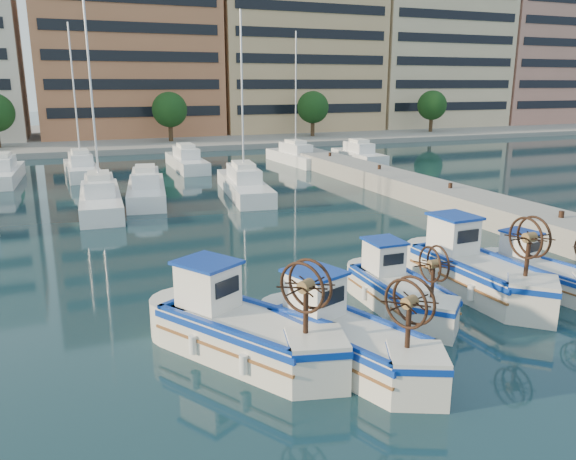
% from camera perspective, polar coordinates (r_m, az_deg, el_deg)
% --- Properties ---
extents(ground, '(300.00, 300.00, 0.00)m').
position_cam_1_polar(ground, '(16.32, 9.42, -11.41)').
color(ground, '#18343E').
rests_on(ground, ground).
extents(quay, '(3.00, 60.00, 1.20)m').
position_cam_1_polar(quay, '(29.88, 23.07, 0.88)').
color(quay, gray).
rests_on(quay, ground).
extents(waterfront, '(180.00, 40.00, 25.60)m').
position_cam_1_polar(waterfront, '(79.42, -9.88, 17.35)').
color(waterfront, gray).
rests_on(waterfront, ground).
extents(yacht_marina, '(39.84, 23.42, 11.50)m').
position_cam_1_polar(yacht_marina, '(41.04, -14.77, 4.95)').
color(yacht_marina, white).
rests_on(yacht_marina, ground).
extents(fishing_boat_a, '(4.20, 5.11, 3.11)m').
position_cam_1_polar(fishing_boat_a, '(15.21, -4.88, -9.70)').
color(fishing_boat_a, silver).
rests_on(fishing_boat_a, ground).
extents(fishing_boat_b, '(3.31, 4.80, 2.90)m').
position_cam_1_polar(fishing_boat_b, '(14.88, 5.65, -10.54)').
color(fishing_boat_b, silver).
rests_on(fishing_boat_b, ground).
extents(fishing_boat_c, '(1.80, 4.24, 2.63)m').
position_cam_1_polar(fishing_boat_c, '(18.54, 11.13, -5.78)').
color(fishing_boat_c, silver).
rests_on(fishing_boat_c, ground).
extents(fishing_boat_d, '(2.31, 5.20, 3.21)m').
position_cam_1_polar(fishing_boat_d, '(20.62, 18.41, -3.70)').
color(fishing_boat_d, silver).
rests_on(fishing_boat_d, ground).
extents(fishing_boat_e, '(2.24, 4.01, 2.43)m').
position_cam_1_polar(fishing_boat_e, '(21.89, 24.26, -3.80)').
color(fishing_boat_e, silver).
rests_on(fishing_boat_e, ground).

